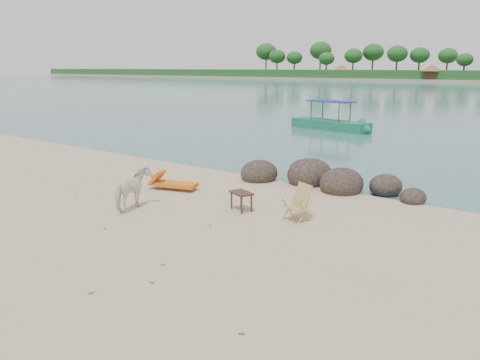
% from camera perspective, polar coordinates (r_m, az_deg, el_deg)
% --- Properties ---
extents(boulders, '(6.44, 3.03, 1.18)m').
position_cam_1_polar(boulders, '(16.55, 9.48, 0.18)').
color(boulders, black).
rests_on(boulders, ground).
extents(cow, '(1.04, 1.52, 1.18)m').
position_cam_1_polar(cow, '(13.70, -12.87, -1.25)').
color(cow, white).
rests_on(cow, ground).
extents(side_table, '(0.79, 0.65, 0.55)m').
position_cam_1_polar(side_table, '(13.32, 0.16, -2.74)').
color(side_table, '#361F15').
rests_on(side_table, ground).
extents(lounge_chair, '(1.86, 1.13, 0.53)m').
position_cam_1_polar(lounge_chair, '(15.72, -7.80, -0.35)').
color(lounge_chair, orange).
rests_on(lounge_chair, ground).
extents(deck_chair, '(0.82, 0.86, 0.96)m').
position_cam_1_polar(deck_chair, '(12.51, 6.95, -2.96)').
color(deck_chair, tan).
rests_on(deck_chair, ground).
extents(boat_near, '(6.49, 2.62, 3.08)m').
position_cam_1_polar(boat_near, '(31.86, 11.00, 8.91)').
color(boat_near, '#1A7152').
rests_on(boat_near, water).
extents(dead_leaves, '(8.94, 6.49, 0.00)m').
position_cam_1_polar(dead_leaves, '(11.95, -9.27, -6.23)').
color(dead_leaves, brown).
rests_on(dead_leaves, ground).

